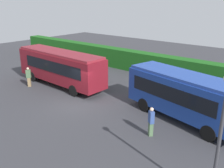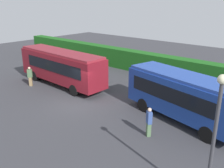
{
  "view_description": "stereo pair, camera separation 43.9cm",
  "coord_description": "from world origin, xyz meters",
  "px_view_note": "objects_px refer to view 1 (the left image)",
  "views": [
    {
      "loc": [
        14.18,
        -12.36,
        7.93
      ],
      "look_at": [
        1.69,
        2.5,
        1.35
      ],
      "focal_mm": 40.5,
      "sensor_mm": 36.0,
      "label": 1
    },
    {
      "loc": [
        14.52,
        -12.08,
        7.93
      ],
      "look_at": [
        1.69,
        2.5,
        1.35
      ],
      "focal_mm": 40.5,
      "sensor_mm": 36.0,
      "label": 2
    }
  ],
  "objects_px": {
    "person_left": "(29,76)",
    "person_center": "(69,67)",
    "lamppost": "(221,127)",
    "bus_blue": "(185,94)",
    "person_right": "(151,121)",
    "bus_maroon": "(60,66)"
  },
  "relations": [
    {
      "from": "person_right",
      "to": "lamppost",
      "type": "relative_size",
      "value": 0.34
    },
    {
      "from": "bus_maroon",
      "to": "person_center",
      "type": "distance_m",
      "value": 3.16
    },
    {
      "from": "bus_maroon",
      "to": "bus_blue",
      "type": "height_order",
      "value": "bus_maroon"
    },
    {
      "from": "person_right",
      "to": "lamppost",
      "type": "bearing_deg",
      "value": -85.85
    },
    {
      "from": "bus_blue",
      "to": "person_right",
      "type": "bearing_deg",
      "value": -87.51
    },
    {
      "from": "bus_blue",
      "to": "lamppost",
      "type": "bearing_deg",
      "value": -44.65
    },
    {
      "from": "bus_maroon",
      "to": "person_left",
      "type": "height_order",
      "value": "bus_maroon"
    },
    {
      "from": "bus_blue",
      "to": "lamppost",
      "type": "xyz_separation_m",
      "value": [
        4.15,
        -6.31,
        1.59
      ]
    },
    {
      "from": "bus_blue",
      "to": "person_center",
      "type": "height_order",
      "value": "bus_blue"
    },
    {
      "from": "person_left",
      "to": "bus_maroon",
      "type": "bearing_deg",
      "value": -87.76
    },
    {
      "from": "bus_blue",
      "to": "person_center",
      "type": "xyz_separation_m",
      "value": [
        -13.87,
        1.77,
        -0.85
      ]
    },
    {
      "from": "bus_maroon",
      "to": "person_left",
      "type": "distance_m",
      "value": 3.09
    },
    {
      "from": "lamppost",
      "to": "bus_blue",
      "type": "bearing_deg",
      "value": 123.36
    },
    {
      "from": "bus_blue",
      "to": "person_center",
      "type": "distance_m",
      "value": 14.0
    },
    {
      "from": "bus_blue",
      "to": "person_left",
      "type": "height_order",
      "value": "bus_blue"
    },
    {
      "from": "person_left",
      "to": "person_center",
      "type": "bearing_deg",
      "value": -48.85
    },
    {
      "from": "bus_blue",
      "to": "person_left",
      "type": "xyz_separation_m",
      "value": [
        -14.22,
        -2.91,
        -0.85
      ]
    },
    {
      "from": "bus_blue",
      "to": "lamppost",
      "type": "relative_size",
      "value": 1.62
    },
    {
      "from": "person_left",
      "to": "lamppost",
      "type": "distance_m",
      "value": 18.84
    },
    {
      "from": "lamppost",
      "to": "person_left",
      "type": "bearing_deg",
      "value": 169.53
    },
    {
      "from": "person_right",
      "to": "lamppost",
      "type": "height_order",
      "value": "lamppost"
    },
    {
      "from": "bus_blue",
      "to": "person_right",
      "type": "xyz_separation_m",
      "value": [
        -0.56,
        -3.33,
        -0.85
      ]
    }
  ]
}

